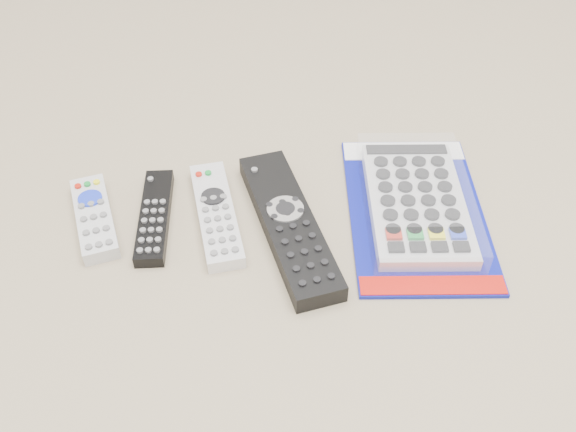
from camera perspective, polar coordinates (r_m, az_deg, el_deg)
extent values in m
plane|color=gray|center=(0.83, -2.03, -1.68)|extent=(5.00, 5.00, 0.00)
cube|color=#B8B8BB|center=(0.87, -16.83, -0.14)|extent=(0.07, 0.15, 0.02)
cylinder|color=#1C33D3|center=(0.89, -17.19, 1.52)|extent=(0.04, 0.04, 0.00)
cube|color=black|center=(0.86, -11.75, -0.01)|extent=(0.06, 0.17, 0.02)
cube|color=silver|center=(0.85, -6.41, 0.20)|extent=(0.06, 0.19, 0.02)
cylinder|color=black|center=(0.86, -6.68, 1.75)|extent=(0.03, 0.03, 0.00)
cube|color=black|center=(0.82, 0.03, -0.69)|extent=(0.10, 0.27, 0.03)
cylinder|color=silver|center=(0.82, -0.24, 0.62)|extent=(0.05, 0.05, 0.00)
cube|color=#0C148C|center=(0.87, 11.27, 0.42)|extent=(0.22, 0.32, 0.01)
cube|color=white|center=(0.96, 10.19, 5.70)|extent=(0.18, 0.07, 0.00)
cube|color=red|center=(0.78, 12.73, -6.03)|extent=(0.18, 0.06, 0.00)
cube|color=silver|center=(0.87, 11.33, 1.17)|extent=(0.16, 0.24, 0.02)
cube|color=white|center=(0.86, 11.40, 1.56)|extent=(0.18, 0.26, 0.03)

